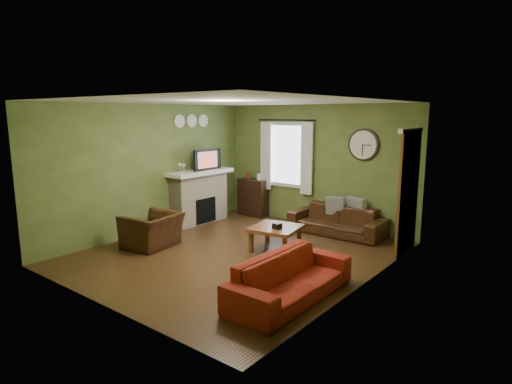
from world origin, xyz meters
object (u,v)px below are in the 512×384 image
Objects in this scene: armchair at (152,230)px; coffee_table at (276,238)px; bookshelf at (253,197)px; sofa_brown at (337,220)px; sofa_red at (291,278)px.

armchair is 2.25m from coffee_table.
sofa_brown is (2.35, -0.22, -0.15)m from bookshelf.
sofa_red is at bearing -45.35° from bookshelf.
bookshelf is 0.45× the size of sofa_brown.
sofa_red is 2.45× the size of coffee_table.
armchair is (0.11, -3.07, -0.13)m from bookshelf.
bookshelf is at bearing 44.65° from sofa_red.
sofa_brown is 3.30m from sofa_red.
sofa_red is at bearing 75.88° from armchair.
bookshelf is at bearing 174.59° from sofa_brown.
sofa_red is (0.98, -3.15, 0.01)m from sofa_brown.
sofa_brown is 1.65m from coffee_table.
armchair reaches higher than sofa_red.
coffee_table is (-0.36, -1.61, -0.07)m from sofa_brown.
sofa_brown is at bearing 17.33° from sofa_red.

